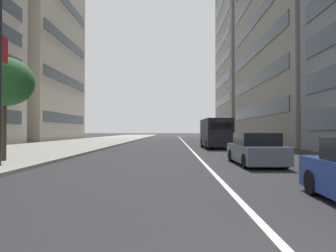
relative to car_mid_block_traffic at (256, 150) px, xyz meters
The scene contains 8 objects.
sidewalk_right_plaza 23.08m from the car_mid_block_traffic, 40.32° to the left, with size 160.00×10.86×0.15m, color gray.
lane_centre_stripe 22.72m from the car_mid_block_traffic, ahead, with size 110.00×0.16×0.01m, color silver.
car_mid_block_traffic is the anchor object (origin of this frame).
delivery_van_ahead 13.81m from the car_mid_block_traffic, ahead, with size 5.95×2.28×2.61m.
street_lamp_with_banners 11.45m from the car_mid_block_traffic, 100.52° to the left, with size 1.26×2.12×7.79m.
street_tree_near_plaza_corner 12.23m from the car_mid_block_traffic, 88.52° to the left, with size 2.74×2.74×4.92m.
office_tower_near_left 59.93m from the car_mid_block_traffic, 16.99° to the right, with size 21.71×18.88×45.30m.
office_tower_far_right_block 51.32m from the car_mid_block_traffic, 37.54° to the left, with size 20.82×14.11×44.51m.
Camera 1 is at (-1.94, 1.48, 1.56)m, focal length 33.36 mm.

